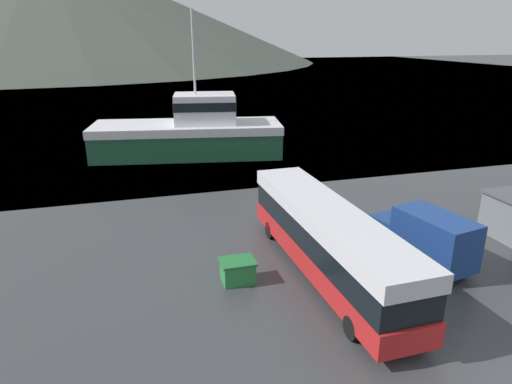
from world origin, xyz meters
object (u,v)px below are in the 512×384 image
(delivery_van, at_px, (425,236))
(fishing_boat, at_px, (190,132))
(storage_bin, at_px, (238,271))
(tour_bus, at_px, (327,238))

(delivery_van, xyz_separation_m, fishing_boat, (-7.56, 23.68, 0.76))
(delivery_van, bearing_deg, storage_bin, 165.13)
(fishing_boat, xyz_separation_m, storage_bin, (-1.39, -22.96, -1.59))
(tour_bus, relative_size, fishing_boat, 0.75)
(tour_bus, height_order, delivery_van, tour_bus)
(tour_bus, bearing_deg, storage_bin, 171.53)
(fishing_boat, relative_size, storage_bin, 11.43)
(tour_bus, height_order, storage_bin, tour_bus)
(fishing_boat, bearing_deg, delivery_van, -152.36)
(delivery_van, height_order, fishing_boat, fishing_boat)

